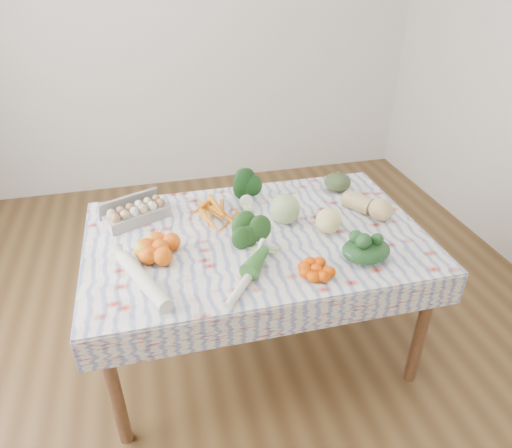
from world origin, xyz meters
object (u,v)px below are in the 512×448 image
egg_carton (137,214)px  kabocha_squash (338,182)px  dining_table (256,248)px  grapefruit (329,221)px  cabbage (285,209)px  butternut_squash (369,204)px

egg_carton → kabocha_squash: bearing=-19.5°
dining_table → grapefruit: grapefruit is taller
kabocha_squash → cabbage: 0.49m
kabocha_squash → cabbage: (-0.40, -0.27, 0.03)m
cabbage → butternut_squash: 0.45m
dining_table → cabbage: bearing=23.7°
kabocha_squash → cabbage: size_ratio=0.99×
kabocha_squash → dining_table: bearing=-148.8°
dining_table → grapefruit: (0.35, -0.06, 0.15)m
butternut_squash → grapefruit: 0.29m
cabbage → kabocha_squash: bearing=34.1°
kabocha_squash → grapefruit: grapefruit is taller
grapefruit → dining_table: bearing=169.6°
dining_table → butternut_squash: (0.62, 0.05, 0.15)m
kabocha_squash → butternut_squash: 0.31m
dining_table → kabocha_squash: size_ratio=10.35×
cabbage → grapefruit: cabbage is taller
dining_table → kabocha_squash: kabocha_squash is taller
cabbage → grapefruit: size_ratio=1.23×
kabocha_squash → butternut_squash: butternut_squash is taller
dining_table → grapefruit: bearing=-10.4°
dining_table → cabbage: size_ratio=10.23×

